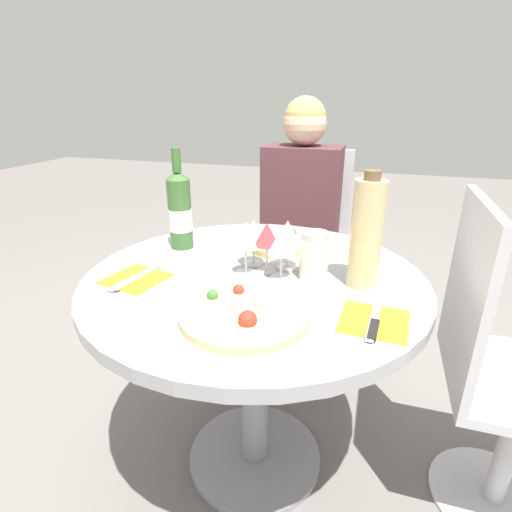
{
  "coord_description": "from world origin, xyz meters",
  "views": [
    {
      "loc": [
        0.31,
        -1.0,
        1.2
      ],
      "look_at": [
        0.04,
        -0.1,
        0.82
      ],
      "focal_mm": 28.0,
      "sensor_mm": 36.0,
      "label": 1
    }
  ],
  "objects_px": {
    "pizza_large": "(244,313)",
    "chair_behind_diner": "(302,251)",
    "seated_diner": "(296,246)",
    "tall_carafe": "(366,234)",
    "dining_table": "(255,315)",
    "wine_bottle": "(180,211)",
    "chair_empty_side": "(500,376)"
  },
  "relations": [
    {
      "from": "pizza_large",
      "to": "chair_behind_diner",
      "type": "bearing_deg",
      "value": 93.65
    },
    {
      "from": "seated_diner",
      "to": "tall_carafe",
      "type": "xyz_separation_m",
      "value": [
        0.32,
        -0.71,
        0.32
      ]
    },
    {
      "from": "dining_table",
      "to": "pizza_large",
      "type": "distance_m",
      "value": 0.28
    },
    {
      "from": "pizza_large",
      "to": "dining_table",
      "type": "bearing_deg",
      "value": 101.77
    },
    {
      "from": "dining_table",
      "to": "tall_carafe",
      "type": "relative_size",
      "value": 3.15
    },
    {
      "from": "seated_diner",
      "to": "tall_carafe",
      "type": "distance_m",
      "value": 0.84
    },
    {
      "from": "chair_behind_diner",
      "to": "seated_diner",
      "type": "distance_m",
      "value": 0.17
    },
    {
      "from": "pizza_large",
      "to": "wine_bottle",
      "type": "xyz_separation_m",
      "value": [
        -0.35,
        0.38,
        0.12
      ]
    },
    {
      "from": "dining_table",
      "to": "chair_empty_side",
      "type": "relative_size",
      "value": 1.02
    },
    {
      "from": "seated_diner",
      "to": "chair_empty_side",
      "type": "distance_m",
      "value": 0.98
    },
    {
      "from": "dining_table",
      "to": "tall_carafe",
      "type": "distance_m",
      "value": 0.41
    },
    {
      "from": "dining_table",
      "to": "chair_empty_side",
      "type": "bearing_deg",
      "value": 6.16
    },
    {
      "from": "chair_behind_diner",
      "to": "dining_table",
      "type": "bearing_deg",
      "value": 91.41
    },
    {
      "from": "chair_empty_side",
      "to": "tall_carafe",
      "type": "xyz_separation_m",
      "value": [
        -0.4,
        -0.06,
        0.4
      ]
    },
    {
      "from": "dining_table",
      "to": "chair_behind_diner",
      "type": "relative_size",
      "value": 1.02
    },
    {
      "from": "chair_behind_diner",
      "to": "seated_diner",
      "type": "bearing_deg",
      "value": 90.0
    },
    {
      "from": "pizza_large",
      "to": "wine_bottle",
      "type": "distance_m",
      "value": 0.53
    },
    {
      "from": "chair_behind_diner",
      "to": "tall_carafe",
      "type": "bearing_deg",
      "value": 110.49
    },
    {
      "from": "seated_diner",
      "to": "chair_behind_diner",
      "type": "bearing_deg",
      "value": -90.0
    },
    {
      "from": "chair_empty_side",
      "to": "wine_bottle",
      "type": "bearing_deg",
      "value": -93.82
    },
    {
      "from": "pizza_large",
      "to": "tall_carafe",
      "type": "relative_size",
      "value": 0.99
    },
    {
      "from": "pizza_large",
      "to": "seated_diner",
      "type": "bearing_deg",
      "value": 94.22
    },
    {
      "from": "wine_bottle",
      "to": "tall_carafe",
      "type": "height_order",
      "value": "wine_bottle"
    },
    {
      "from": "dining_table",
      "to": "seated_diner",
      "type": "height_order",
      "value": "seated_diner"
    },
    {
      "from": "pizza_large",
      "to": "wine_bottle",
      "type": "height_order",
      "value": "wine_bottle"
    },
    {
      "from": "chair_behind_diner",
      "to": "chair_empty_side",
      "type": "distance_m",
      "value": 1.08
    },
    {
      "from": "chair_behind_diner",
      "to": "chair_empty_side",
      "type": "bearing_deg",
      "value": 132.03
    },
    {
      "from": "wine_bottle",
      "to": "chair_empty_side",
      "type": "bearing_deg",
      "value": -3.82
    },
    {
      "from": "pizza_large",
      "to": "tall_carafe",
      "type": "distance_m",
      "value": 0.38
    },
    {
      "from": "dining_table",
      "to": "wine_bottle",
      "type": "height_order",
      "value": "wine_bottle"
    },
    {
      "from": "wine_bottle",
      "to": "tall_carafe",
      "type": "bearing_deg",
      "value": -11.5
    },
    {
      "from": "seated_diner",
      "to": "chair_empty_side",
      "type": "bearing_deg",
      "value": 138.0
    }
  ]
}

